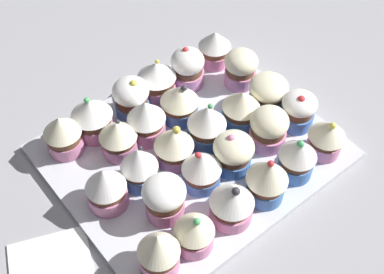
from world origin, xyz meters
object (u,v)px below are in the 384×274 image
(cupcake_26, at_px, (159,251))
(cupcake_18, at_px, (233,152))
(cupcake_5, at_px, (63,134))
(cupcake_19, at_px, (202,169))
(baking_tray, at_px, (192,152))
(cupcake_0, at_px, (215,47))
(cupcake_3, at_px, (131,97))
(cupcake_16, at_px, (298,110))
(cupcake_24, at_px, (232,202))
(cupcake_11, at_px, (241,109))
(cupcake_13, at_px, (176,147))
(cupcake_15, at_px, (105,186))
(cupcake_17, at_px, (269,128))
(cupcake_14, at_px, (137,164))
(cupcake_2, at_px, (157,79))
(cupcake_9, at_px, (118,137))
(cupcake_1, at_px, (188,67))
(cupcake_8, at_px, (146,119))
(cupcake_4, at_px, (92,117))
(cupcake_12, at_px, (206,123))
(cupcake_23, at_px, (267,179))
(cupcake_20, at_px, (164,198))
(cupcake_6, at_px, (241,68))
(cupcake_10, at_px, (268,93))
(cupcake_7, at_px, (180,102))
(cupcake_22, at_px, (297,157))

(cupcake_26, bearing_deg, cupcake_18, -161.26)
(cupcake_5, height_order, cupcake_19, cupcake_5)
(baking_tray, xyz_separation_m, cupcake_0, (-0.16, -0.13, 0.04))
(cupcake_3, relative_size, cupcake_16, 1.08)
(cupcake_24, bearing_deg, cupcake_11, -136.35)
(cupcake_3, relative_size, cupcake_13, 1.00)
(cupcake_13, bearing_deg, cupcake_5, -47.48)
(cupcake_3, height_order, cupcake_15, cupcake_15)
(cupcake_17, height_order, cupcake_19, same)
(cupcake_11, height_order, cupcake_14, cupcake_14)
(cupcake_14, bearing_deg, cupcake_13, 171.27)
(cupcake_2, relative_size, cupcake_9, 1.07)
(cupcake_1, bearing_deg, cupcake_14, 32.03)
(cupcake_1, distance_m, cupcake_8, 0.14)
(cupcake_4, bearing_deg, cupcake_11, 145.53)
(cupcake_12, bearing_deg, cupcake_23, 89.51)
(cupcake_17, distance_m, cupcake_20, 0.20)
(cupcake_6, relative_size, cupcake_20, 0.97)
(cupcake_5, xyz_separation_m, cupcake_15, (0.00, 0.12, 0.00))
(cupcake_8, height_order, cupcake_14, cupcake_14)
(cupcake_10, bearing_deg, cupcake_23, 45.15)
(cupcake_10, height_order, cupcake_23, cupcake_23)
(cupcake_6, height_order, cupcake_26, cupcake_26)
(cupcake_0, height_order, cupcake_7, cupcake_7)
(cupcake_15, height_order, cupcake_19, cupcake_15)
(cupcake_8, bearing_deg, cupcake_23, 108.24)
(cupcake_15, distance_m, cupcake_17, 0.26)
(cupcake_1, relative_size, cupcake_8, 0.96)
(cupcake_5, relative_size, cupcake_26, 0.94)
(baking_tray, distance_m, cupcake_26, 0.20)
(cupcake_22, bearing_deg, cupcake_5, -46.31)
(cupcake_2, distance_m, cupcake_14, 0.18)
(cupcake_17, bearing_deg, cupcake_20, 0.63)
(cupcake_10, relative_size, cupcake_17, 0.93)
(cupcake_4, bearing_deg, cupcake_14, 90.88)
(baking_tray, relative_size, cupcake_26, 5.35)
(cupcake_15, bearing_deg, cupcake_8, -151.09)
(baking_tray, xyz_separation_m, cupcake_24, (0.03, 0.13, 0.04))
(cupcake_8, xyz_separation_m, cupcake_26, (0.12, 0.19, 0.00))
(cupcake_14, relative_size, cupcake_19, 1.12)
(cupcake_6, distance_m, cupcake_7, 0.13)
(cupcake_8, distance_m, cupcake_18, 0.14)
(cupcake_10, distance_m, cupcake_19, 0.19)
(cupcake_11, height_order, cupcake_20, cupcake_11)
(cupcake_17, bearing_deg, cupcake_11, -82.27)
(cupcake_3, relative_size, cupcake_22, 0.94)
(cupcake_3, relative_size, cupcake_12, 0.93)
(cupcake_6, distance_m, cupcake_10, 0.07)
(cupcake_20, bearing_deg, cupcake_15, -51.10)
(cupcake_17, relative_size, cupcake_18, 1.02)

